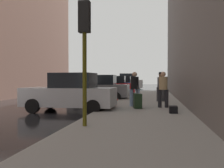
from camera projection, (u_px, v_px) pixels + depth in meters
The scene contains 14 objects.
sidewalk at pixel (141, 116), 9.54m from camera, with size 4.00×40.00×0.15m, color gray.
parked_silver_sedan at pixel (70, 93), 11.58m from camera, with size 4.22×2.10×1.79m.
parked_gray_coupe at pixel (100, 88), 17.77m from camera, with size 4.20×2.07×1.79m.
parked_red_hatchback at pixel (113, 86), 23.77m from camera, with size 4.26×2.17×1.79m.
parked_blue_sedan at pixel (121, 84), 29.21m from camera, with size 4.26×2.16×1.79m.
parked_white_van at pixel (127, 82), 34.92m from camera, with size 4.65×2.16×2.25m.
parked_dark_green_sedan at pixel (130, 83), 40.12m from camera, with size 4.23×2.12×1.79m.
fire_hydrant at pixel (114, 99), 12.73m from camera, with size 0.42×0.22×0.70m.
traffic_light at pixel (85, 36), 7.18m from camera, with size 0.32×0.32×3.60m.
pedestrian_in_jeans at pixel (135, 87), 12.38m from camera, with size 0.51×0.42×1.71m.
pedestrian_with_beanie at pixel (161, 85), 15.12m from camera, with size 0.53×0.47×1.78m.
pedestrian_in_tan_coat at pixel (163, 87), 11.88m from camera, with size 0.52×0.45×1.71m.
rolling_suitcase at pixel (138, 101), 11.59m from camera, with size 0.46×0.62×1.04m.
duffel_bag at pixel (173, 109), 9.97m from camera, with size 0.32×0.44×0.28m.
Camera 1 is at (6.49, -9.56, 1.52)m, focal length 40.00 mm.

